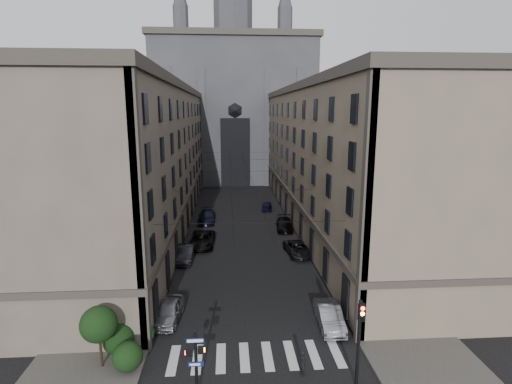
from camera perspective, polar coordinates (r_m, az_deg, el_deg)
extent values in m
cube|color=#383533|center=(56.78, -12.96, -4.50)|extent=(7.00, 80.00, 0.15)
cube|color=#383533|center=(57.39, 8.29, -4.15)|extent=(7.00, 80.00, 0.15)
cube|color=beige|center=(27.71, 0.01, -22.42)|extent=(11.00, 3.20, 0.01)
cube|color=#50493E|center=(55.59, -16.44, 4.38)|extent=(13.00, 60.00, 18.00)
cube|color=#38332D|center=(55.29, -17.01, 14.08)|extent=(13.60, 60.60, 0.90)
cube|color=#38332D|center=(56.35, -16.16, -0.47)|extent=(13.40, 60.30, 0.50)
cube|color=brown|center=(56.39, 11.54, 4.71)|extent=(13.00, 60.00, 18.00)
cube|color=#38332D|center=(56.09, 11.94, 14.29)|extent=(13.60, 60.60, 0.90)
cube|color=#38332D|center=(57.14, 11.35, -0.07)|extent=(13.40, 60.30, 0.50)
cube|color=#2D2D33|center=(92.94, -3.15, 11.24)|extent=(34.00, 22.00, 30.00)
cube|color=#38332D|center=(94.14, -3.27, 20.71)|extent=(35.00, 23.00, 1.20)
cylinder|color=#2D2D33|center=(95.39, -3.32, 24.57)|extent=(8.40, 8.40, 14.00)
cone|color=#2D2D33|center=(92.82, -10.76, 24.45)|extent=(3.20, 3.20, 13.00)
cone|color=#2D2D33|center=(93.21, 4.17, 24.55)|extent=(3.20, 3.20, 13.00)
cube|color=black|center=(82.33, -2.96, 5.62)|extent=(6.00, 0.30, 14.00)
cylinder|color=black|center=(23.72, -8.54, -23.26)|extent=(0.18, 0.18, 4.00)
cube|color=orange|center=(23.20, -7.87, -21.44)|extent=(0.34, 0.24, 0.38)
cube|color=#FF0C07|center=(23.45, -9.57, -21.69)|extent=(0.34, 0.24, 0.38)
cube|color=navy|center=(22.77, -8.69, -20.23)|extent=(0.95, 0.05, 0.24)
cube|color=navy|center=(23.53, -8.58, -23.14)|extent=(0.85, 0.05, 0.27)
cylinder|color=black|center=(24.82, 14.43, -20.15)|extent=(0.20, 0.20, 5.20)
cube|color=black|center=(23.65, 14.85, -16.29)|extent=(0.34, 0.30, 1.00)
cylinder|color=#FF0C07|center=(23.37, 15.02, -15.77)|extent=(0.22, 0.05, 0.22)
cylinder|color=orange|center=(23.52, 14.98, -16.46)|extent=(0.22, 0.05, 0.22)
cylinder|color=black|center=(23.67, 14.94, -17.15)|extent=(0.22, 0.05, 0.22)
sphere|color=black|center=(26.96, -17.88, -21.45)|extent=(1.80, 1.80, 1.80)
sphere|color=black|center=(28.63, -19.07, -19.20)|extent=(2.00, 2.00, 2.00)
sphere|color=black|center=(29.30, -15.71, -18.90)|extent=(1.40, 1.40, 1.40)
cylinder|color=black|center=(27.65, -21.31, -20.07)|extent=(0.16, 0.16, 2.40)
sphere|color=black|center=(26.87, -21.57, -17.15)|extent=(2.20, 2.20, 2.20)
cylinder|color=black|center=(29.09, -0.70, -4.40)|extent=(14.00, 0.03, 0.03)
cylinder|color=black|center=(40.75, -1.71, 0.24)|extent=(14.00, 0.03, 0.03)
cylinder|color=black|center=(53.55, -2.30, 2.96)|extent=(14.00, 0.03, 0.03)
cylinder|color=black|center=(66.43, -2.67, 4.63)|extent=(14.00, 0.03, 0.03)
cylinder|color=black|center=(78.35, -2.90, 5.69)|extent=(14.00, 0.03, 0.03)
cylinder|color=black|center=(54.57, -3.70, 2.68)|extent=(0.03, 60.00, 0.03)
cylinder|color=black|center=(54.65, -0.97, 2.72)|extent=(0.03, 60.00, 0.03)
imported|color=gray|center=(31.83, -12.35, -16.31)|extent=(2.17, 4.59, 1.52)
imported|color=black|center=(43.02, -10.04, -8.61)|extent=(1.83, 4.89, 1.59)
imported|color=black|center=(46.95, -7.71, -6.76)|extent=(2.95, 6.00, 1.64)
imported|color=black|center=(56.89, -7.05, -3.49)|extent=(2.31, 5.60, 1.62)
imported|color=gray|center=(30.95, 10.44, -17.06)|extent=(1.84, 4.75, 1.54)
imported|color=black|center=(44.14, 6.01, -8.09)|extent=(2.80, 5.23, 1.40)
imported|color=black|center=(52.99, 4.11, -4.63)|extent=(2.56, 5.33, 1.50)
imported|color=black|center=(63.15, 1.58, -2.05)|extent=(2.00, 3.95, 1.29)
imported|color=black|center=(25.93, 6.69, -23.08)|extent=(0.52, 0.66, 1.58)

